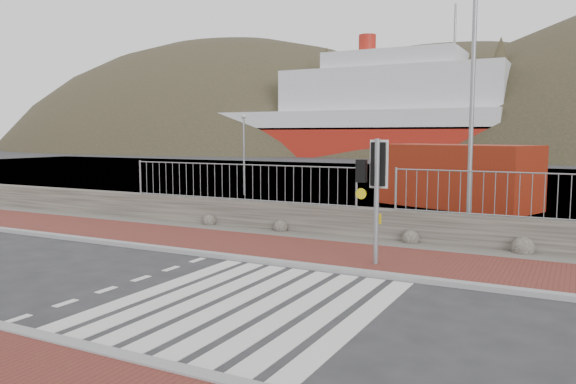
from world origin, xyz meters
The scene contains 14 objects.
ground centered at (0.00, 0.00, 0.00)m, with size 220.00×220.00×0.00m, color #28282B.
sidewalk_far centered at (0.00, 4.50, 0.04)m, with size 40.00×3.00×0.08m, color maroon.
kerb_near centered at (0.00, -3.00, 0.05)m, with size 40.00×0.25×0.12m, color gray.
kerb_far centered at (0.00, 3.00, 0.05)m, with size 40.00×0.25×0.12m, color gray.
zebra_crossing centered at (0.00, 0.00, 0.01)m, with size 4.62×5.60×0.01m.
gravel_strip centered at (0.00, 6.50, 0.03)m, with size 40.00×1.50×0.06m, color #59544C.
stone_wall centered at (0.00, 7.30, 0.45)m, with size 40.00×0.60×0.90m, color #47423A.
railing centered at (0.00, 7.15, 1.82)m, with size 18.07×0.07×1.22m.
quay centered at (0.00, 27.90, 0.00)m, with size 120.00×40.00×0.50m, color #4C4C4F.
water centered at (0.00, 62.90, 0.00)m, with size 220.00×50.00×0.05m, color #3F4C54.
ferry centered at (-24.65, 67.90, 5.36)m, with size 50.00×16.00×20.00m.
traffic_signal_far centered at (1.09, 3.86, 2.17)m, with size 0.71×0.27×2.99m.
streetlight centered at (2.59, 8.06, 4.08)m, with size 1.50×0.58×7.25m.
shipping_container centered at (0.68, 15.91, 1.33)m, with size 6.39×2.66×2.66m, color maroon.
Camera 1 is at (5.26, -8.50, 3.09)m, focal length 35.00 mm.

